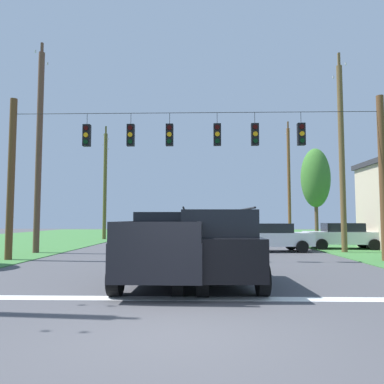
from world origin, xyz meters
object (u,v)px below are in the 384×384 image
at_px(suv_black, 215,244).
at_px(utility_pole_mid_left, 39,148).
at_px(overhead_signal_span, 194,166).
at_px(tree_roadside_right, 316,178).
at_px(utility_pole_far_right, 289,181).
at_px(utility_pole_far_left, 105,183).
at_px(distant_car_crossing_white, 270,237).
at_px(distant_car_oncoming, 343,236).
at_px(utility_pole_mid_right, 342,154).
at_px(pickup_truck, 168,247).

relative_size(suv_black, utility_pole_mid_left, 0.43).
height_order(overhead_signal_span, tree_roadside_right, tree_roadside_right).
bearing_deg(utility_pole_far_right, utility_pole_far_left, -176.52).
distance_m(distant_car_crossing_white, utility_pole_mid_left, 13.19).
bearing_deg(utility_pole_mid_left, distant_car_oncoming, 10.06).
bearing_deg(suv_black, utility_pole_mid_right, 52.97).
bearing_deg(overhead_signal_span, suv_black, -82.86).
bearing_deg(distant_car_oncoming, distant_car_crossing_white, -159.36).
distance_m(distant_car_oncoming, utility_pole_far_right, 11.64).
height_order(suv_black, utility_pole_mid_left, utility_pole_mid_left).
height_order(distant_car_oncoming, utility_pole_mid_right, utility_pole_mid_right).
height_order(suv_black, utility_pole_far_right, utility_pole_far_right).
relative_size(distant_car_crossing_white, utility_pole_far_left, 0.45).
distance_m(utility_pole_far_right, tree_roadside_right, 2.54).
distance_m(overhead_signal_span, pickup_truck, 6.07).
xyz_separation_m(distant_car_oncoming, tree_roadside_right, (1.29, 8.99, 4.37)).
xyz_separation_m(pickup_truck, distant_car_oncoming, (9.20, 11.45, -0.18)).
height_order(suv_black, distant_car_oncoming, suv_black).
relative_size(pickup_truck, utility_pole_mid_right, 0.50).
xyz_separation_m(suv_black, utility_pole_far_right, (7.40, 22.49, 4.05)).
relative_size(utility_pole_far_right, utility_pole_far_left, 1.06).
xyz_separation_m(distant_car_oncoming, utility_pole_mid_left, (-16.80, -2.98, 4.67)).
bearing_deg(pickup_truck, utility_pole_far_right, 68.61).
bearing_deg(utility_pole_far_right, overhead_signal_span, -115.39).
bearing_deg(utility_pole_mid_left, utility_pole_far_right, 40.18).
height_order(pickup_truck, utility_pole_far_left, utility_pole_far_left).
bearing_deg(utility_pole_far_right, suv_black, -108.22).
xyz_separation_m(utility_pole_far_left, tree_roadside_right, (17.97, -0.83, 0.27)).
height_order(distant_car_crossing_white, utility_pole_far_left, utility_pole_far_left).
bearing_deg(distant_car_crossing_white, tree_roadside_right, 61.42).
xyz_separation_m(suv_black, distant_car_crossing_white, (3.36, 9.99, -0.27)).
bearing_deg(overhead_signal_span, utility_pole_mid_left, 158.39).
distance_m(distant_car_oncoming, utility_pole_mid_left, 17.69).
bearing_deg(pickup_truck, utility_pole_mid_right, 47.48).
distance_m(pickup_truck, distant_car_crossing_white, 10.80).
bearing_deg(pickup_truck, tree_roadside_right, 62.81).
relative_size(utility_pole_mid_right, tree_roadside_right, 1.41).
bearing_deg(utility_pole_far_right, utility_pole_mid_left, -139.82).
xyz_separation_m(overhead_signal_span, utility_pole_far_left, (-8.10, 16.05, 0.86)).
bearing_deg(tree_roadside_right, utility_pole_mid_right, -100.41).
height_order(suv_black, utility_pole_mid_right, utility_pole_mid_right).
bearing_deg(pickup_truck, overhead_signal_span, 83.13).
bearing_deg(tree_roadside_right, distant_car_oncoming, -98.19).
bearing_deg(distant_car_oncoming, utility_pole_far_left, 149.52).
bearing_deg(distant_car_crossing_white, pickup_truck, -115.63).
relative_size(overhead_signal_span, utility_pole_mid_right, 1.50).
bearing_deg(utility_pole_far_left, utility_pole_mid_left, -90.58).
height_order(pickup_truck, utility_pole_mid_right, utility_pole_mid_right).
bearing_deg(suv_black, utility_pole_far_right, 71.78).
xyz_separation_m(pickup_truck, tree_roadside_right, (10.50, 20.43, 4.19)).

